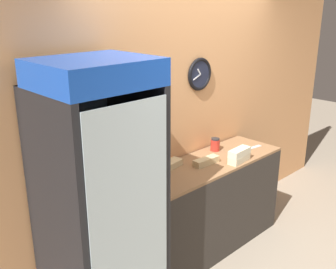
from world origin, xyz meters
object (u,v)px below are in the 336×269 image
object	(u,v)px
sandwich_stack_bottom	(239,159)
beverage_cooler	(95,187)
sandwich_stack_middle	(239,152)
sandwich_flat_left	(206,161)
sandwich_flat_right	(170,165)
condiment_jar	(215,145)
chefs_knife	(247,149)

from	to	relation	value
sandwich_stack_bottom	beverage_cooler	bearing A→B (deg)	173.67
beverage_cooler	sandwich_stack_middle	world-z (taller)	beverage_cooler
sandwich_stack_bottom	sandwich_flat_left	distance (m)	0.32
sandwich_flat_right	beverage_cooler	bearing A→B (deg)	-168.58
sandwich_flat_left	condiment_jar	size ratio (longest dim) A/B	2.14
beverage_cooler	sandwich_flat_left	size ratio (longest dim) A/B	7.18
sandwich_stack_middle	beverage_cooler	bearing A→B (deg)	173.67
chefs_knife	condiment_jar	bearing A→B (deg)	140.95
beverage_cooler	chefs_knife	size ratio (longest dim) A/B	6.36
sandwich_flat_right	chefs_knife	xyz separation A→B (m)	(0.91, -0.21, -0.02)
sandwich_stack_bottom	sandwich_flat_left	bearing A→B (deg)	146.73
sandwich_stack_middle	sandwich_flat_right	distance (m)	0.68
sandwich_stack_bottom	condiment_jar	xyz separation A→B (m)	(0.07, 0.35, 0.03)
condiment_jar	chefs_knife	bearing A→B (deg)	-39.05
sandwich_stack_bottom	sandwich_flat_right	world-z (taller)	sandwich_stack_bottom
sandwich_flat_right	sandwich_flat_left	bearing A→B (deg)	-30.06
sandwich_stack_middle	chefs_knife	bearing A→B (deg)	23.27
sandwich_flat_left	chefs_knife	world-z (taller)	sandwich_flat_left
sandwich_stack_bottom	sandwich_flat_right	size ratio (longest dim) A/B	0.92
beverage_cooler	chefs_knife	world-z (taller)	beverage_cooler
chefs_knife	beverage_cooler	bearing A→B (deg)	179.26
sandwich_flat_right	condiment_jar	size ratio (longest dim) A/B	2.19
sandwich_stack_middle	chefs_knife	distance (m)	0.37
sandwich_flat_left	chefs_knife	xyz separation A→B (m)	(0.60, -0.03, -0.02)
sandwich_stack_bottom	sandwich_stack_middle	size ratio (longest dim) A/B	1.00
condiment_jar	sandwich_flat_right	bearing A→B (deg)	179.96
sandwich_flat_left	chefs_knife	distance (m)	0.60
beverage_cooler	sandwich_stack_middle	xyz separation A→B (m)	(1.50, -0.17, -0.08)
sandwich_flat_left	condiment_jar	bearing A→B (deg)	27.12
chefs_knife	sandwich_flat_right	bearing A→B (deg)	166.91
sandwich_flat_left	condiment_jar	distance (m)	0.39
sandwich_stack_bottom	sandwich_flat_right	xyz separation A→B (m)	(-0.58, 0.35, -0.00)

